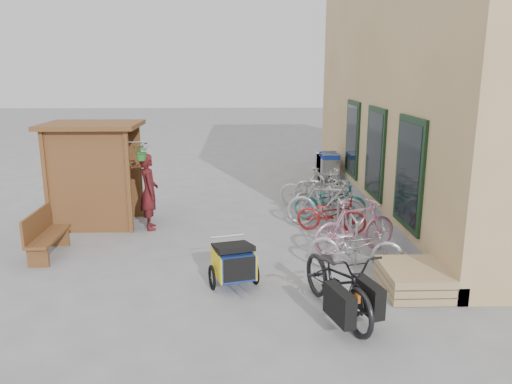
{
  "coord_description": "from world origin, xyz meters",
  "views": [
    {
      "loc": [
        0.14,
        -8.95,
        3.56
      ],
      "look_at": [
        0.5,
        1.5,
        1.0
      ],
      "focal_mm": 35.0,
      "sensor_mm": 36.0,
      "label": 1
    }
  ],
  "objects_px": {
    "bench": "(44,233)",
    "bike_3": "(326,204)",
    "cargo_bike": "(339,281)",
    "child_trailer": "(234,261)",
    "bike_0": "(356,246)",
    "shopping_carts": "(327,164)",
    "bike_4": "(330,201)",
    "bike_7": "(323,185)",
    "bike_5": "(321,196)",
    "person_kiosk": "(149,192)",
    "pallet_stack": "(413,279)",
    "kiosk": "(90,160)",
    "bike_6": "(313,189)",
    "bike_1": "(355,227)",
    "bike_2": "(331,214)"
  },
  "relations": [
    {
      "from": "bench",
      "to": "bike_0",
      "type": "bearing_deg",
      "value": -9.44
    },
    {
      "from": "shopping_carts",
      "to": "bike_5",
      "type": "bearing_deg",
      "value": -101.88
    },
    {
      "from": "bench",
      "to": "bike_7",
      "type": "relative_size",
      "value": 0.89
    },
    {
      "from": "bike_0",
      "to": "bike_1",
      "type": "height_order",
      "value": "bike_1"
    },
    {
      "from": "kiosk",
      "to": "bike_2",
      "type": "distance_m",
      "value": 5.65
    },
    {
      "from": "shopping_carts",
      "to": "bike_6",
      "type": "height_order",
      "value": "shopping_carts"
    },
    {
      "from": "bike_2",
      "to": "bike_4",
      "type": "bearing_deg",
      "value": 11.14
    },
    {
      "from": "child_trailer",
      "to": "bike_5",
      "type": "distance_m",
      "value": 4.86
    },
    {
      "from": "bench",
      "to": "bike_1",
      "type": "height_order",
      "value": "bike_1"
    },
    {
      "from": "bike_1",
      "to": "bike_5",
      "type": "relative_size",
      "value": 1.18
    },
    {
      "from": "child_trailer",
      "to": "bike_6",
      "type": "xyz_separation_m",
      "value": [
        2.08,
        5.11,
        0.02
      ]
    },
    {
      "from": "bike_7",
      "to": "bike_5",
      "type": "bearing_deg",
      "value": 167.51
    },
    {
      "from": "kiosk",
      "to": "bike_4",
      "type": "distance_m",
      "value": 5.73
    },
    {
      "from": "bench",
      "to": "cargo_bike",
      "type": "bearing_deg",
      "value": -27.38
    },
    {
      "from": "child_trailer",
      "to": "cargo_bike",
      "type": "distance_m",
      "value": 1.9
    },
    {
      "from": "bench",
      "to": "bike_6",
      "type": "distance_m",
      "value": 6.8
    },
    {
      "from": "bike_6",
      "to": "bike_3",
      "type": "bearing_deg",
      "value": -169.4
    },
    {
      "from": "person_kiosk",
      "to": "bike_4",
      "type": "distance_m",
      "value": 4.32
    },
    {
      "from": "bike_2",
      "to": "bike_7",
      "type": "distance_m",
      "value": 2.6
    },
    {
      "from": "bike_4",
      "to": "cargo_bike",
      "type": "bearing_deg",
      "value": 175.84
    },
    {
      "from": "bike_5",
      "to": "cargo_bike",
      "type": "bearing_deg",
      "value": 160.2
    },
    {
      "from": "bike_4",
      "to": "bike_5",
      "type": "height_order",
      "value": "bike_5"
    },
    {
      "from": "bench",
      "to": "bike_3",
      "type": "bearing_deg",
      "value": 15.35
    },
    {
      "from": "bench",
      "to": "bike_4",
      "type": "relative_size",
      "value": 0.83
    },
    {
      "from": "kiosk",
      "to": "bike_2",
      "type": "bearing_deg",
      "value": -7.56
    },
    {
      "from": "shopping_carts",
      "to": "bike_3",
      "type": "xyz_separation_m",
      "value": [
        -0.85,
        -4.81,
        -0.05
      ]
    },
    {
      "from": "child_trailer",
      "to": "bike_0",
      "type": "xyz_separation_m",
      "value": [
        2.21,
        0.64,
        0.01
      ]
    },
    {
      "from": "shopping_carts",
      "to": "bench",
      "type": "bearing_deg",
      "value": -135.73
    },
    {
      "from": "bike_4",
      "to": "bike_7",
      "type": "xyz_separation_m",
      "value": [
        0.11,
        1.62,
        0.03
      ]
    },
    {
      "from": "bike_0",
      "to": "bike_1",
      "type": "xyz_separation_m",
      "value": [
        0.19,
        0.86,
        0.09
      ]
    },
    {
      "from": "shopping_carts",
      "to": "child_trailer",
      "type": "height_order",
      "value": "shopping_carts"
    },
    {
      "from": "pallet_stack",
      "to": "bench",
      "type": "relative_size",
      "value": 0.83
    },
    {
      "from": "bike_5",
      "to": "bike_6",
      "type": "relative_size",
      "value": 0.88
    },
    {
      "from": "shopping_carts",
      "to": "bike_5",
      "type": "distance_m",
      "value": 3.78
    },
    {
      "from": "bike_2",
      "to": "bike_3",
      "type": "height_order",
      "value": "bike_3"
    },
    {
      "from": "bike_7",
      "to": "bike_2",
      "type": "bearing_deg",
      "value": 174.12
    },
    {
      "from": "kiosk",
      "to": "bike_4",
      "type": "relative_size",
      "value": 1.43
    },
    {
      "from": "child_trailer",
      "to": "bike_7",
      "type": "distance_m",
      "value": 5.95
    },
    {
      "from": "bike_5",
      "to": "bike_7",
      "type": "height_order",
      "value": "bike_7"
    },
    {
      "from": "kiosk",
      "to": "bike_5",
      "type": "bearing_deg",
      "value": 7.94
    },
    {
      "from": "shopping_carts",
      "to": "bike_0",
      "type": "relative_size",
      "value": 0.92
    },
    {
      "from": "bike_1",
      "to": "bike_4",
      "type": "bearing_deg",
      "value": -16.9
    },
    {
      "from": "bike_0",
      "to": "bike_3",
      "type": "height_order",
      "value": "bike_3"
    },
    {
      "from": "person_kiosk",
      "to": "bike_3",
      "type": "height_order",
      "value": "person_kiosk"
    },
    {
      "from": "bike_3",
      "to": "bike_0",
      "type": "bearing_deg",
      "value": -165.8
    },
    {
      "from": "kiosk",
      "to": "bike_3",
      "type": "relative_size",
      "value": 1.35
    },
    {
      "from": "shopping_carts",
      "to": "child_trailer",
      "type": "distance_m",
      "value": 8.57
    },
    {
      "from": "pallet_stack",
      "to": "cargo_bike",
      "type": "relative_size",
      "value": 0.55
    },
    {
      "from": "kiosk",
      "to": "cargo_bike",
      "type": "relative_size",
      "value": 1.13
    },
    {
      "from": "bike_1",
      "to": "bike_3",
      "type": "relative_size",
      "value": 0.99
    }
  ]
}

